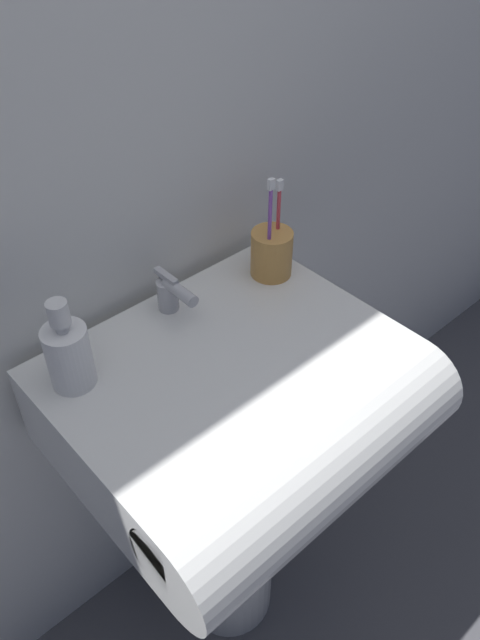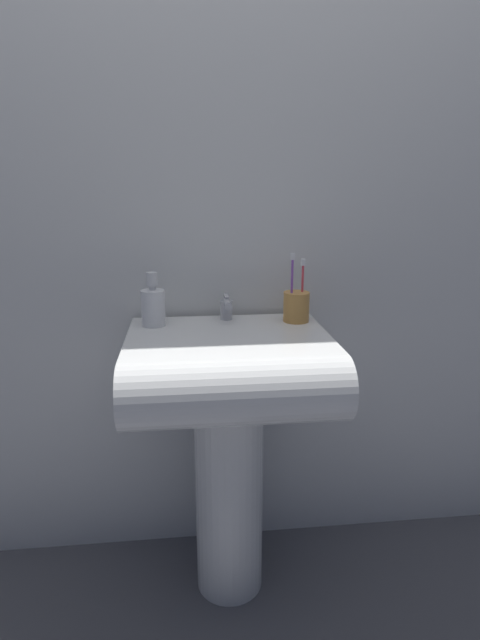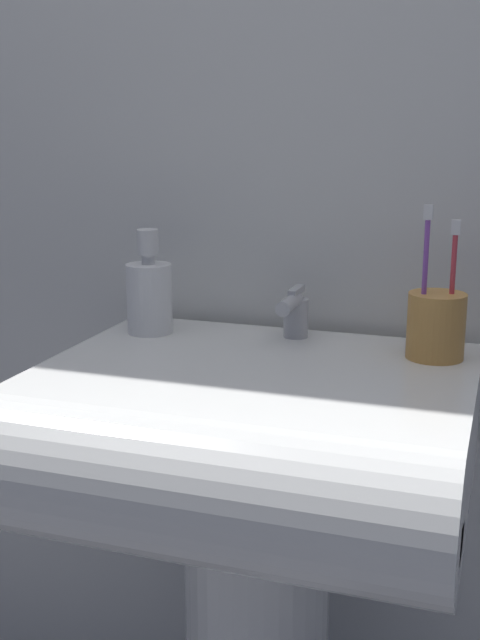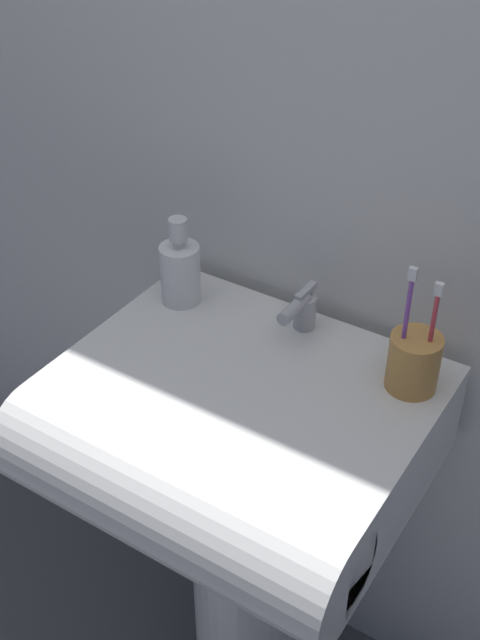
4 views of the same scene
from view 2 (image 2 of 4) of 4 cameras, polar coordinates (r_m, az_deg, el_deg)
ground_plane at (r=1.84m, az=-1.18°, el=-27.66°), size 6.00×6.00×0.00m
wall_back at (r=1.60m, az=-2.27°, el=13.46°), size 5.00×0.05×2.40m
sink_pedestal at (r=1.63m, az=-1.25°, el=-18.94°), size 0.21×0.21×0.67m
sink_basin at (r=1.37m, az=-1.13°, el=-5.72°), size 0.57×0.50×0.17m
faucet at (r=1.54m, az=-1.55°, el=1.44°), size 0.04×0.10×0.08m
toothbrush_cup at (r=1.53m, az=6.45°, el=1.60°), size 0.08×0.08×0.21m
soap_bottle at (r=1.50m, az=-9.90°, el=1.61°), size 0.07×0.07×0.16m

